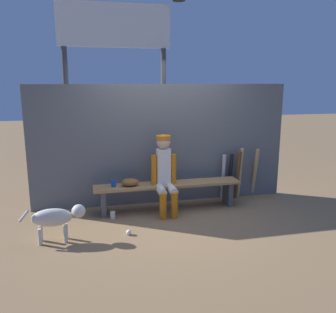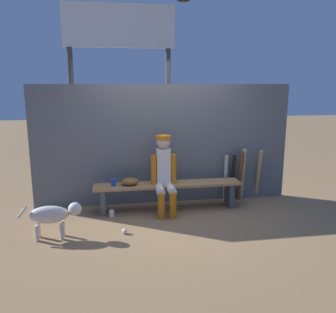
# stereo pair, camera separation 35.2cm
# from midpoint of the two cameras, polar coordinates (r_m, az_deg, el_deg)

# --- Properties ---
(ground_plane) EXTENTS (30.00, 30.00, 0.00)m
(ground_plane) POSITION_cam_midpoint_polar(r_m,az_deg,el_deg) (5.86, -1.74, -8.65)
(ground_plane) COLOR olive
(chainlink_fence) EXTENTS (4.42, 0.03, 2.04)m
(chainlink_fence) POSITION_cam_midpoint_polar(r_m,az_deg,el_deg) (5.96, -2.53, 1.90)
(chainlink_fence) COLOR #595E63
(chainlink_fence) RESTS_ON ground_plane
(dugout_bench) EXTENTS (2.41, 0.36, 0.45)m
(dugout_bench) POSITION_cam_midpoint_polar(r_m,az_deg,el_deg) (5.74, -1.76, -5.38)
(dugout_bench) COLOR #AD7F4C
(dugout_bench) RESTS_ON ground_plane
(player_seated) EXTENTS (0.41, 0.55, 1.25)m
(player_seated) POSITION_cam_midpoint_polar(r_m,az_deg,el_deg) (5.54, -2.34, -2.58)
(player_seated) COLOR silver
(player_seated) RESTS_ON ground_plane
(baseball_glove) EXTENTS (0.28, 0.20, 0.12)m
(baseball_glove) POSITION_cam_midpoint_polar(r_m,az_deg,el_deg) (5.62, -8.00, -4.20)
(baseball_glove) COLOR brown
(baseball_glove) RESTS_ON dugout_bench
(bat_aluminum_silver) EXTENTS (0.08, 0.15, 0.83)m
(bat_aluminum_silver) POSITION_cam_midpoint_polar(r_m,az_deg,el_deg) (6.28, 7.44, -3.36)
(bat_aluminum_silver) COLOR #B7B7BC
(bat_aluminum_silver) RESTS_ON ground_plane
(bat_aluminum_black) EXTENTS (0.07, 0.17, 0.83)m
(bat_aluminum_black) POSITION_cam_midpoint_polar(r_m,az_deg,el_deg) (6.34, 8.57, -3.22)
(bat_aluminum_black) COLOR black
(bat_aluminum_black) RESTS_ON ground_plane
(bat_wood_dark) EXTENTS (0.07, 0.20, 0.89)m
(bat_wood_dark) POSITION_cam_midpoint_polar(r_m,az_deg,el_deg) (6.31, 9.75, -3.05)
(bat_wood_dark) COLOR brown
(bat_wood_dark) RESTS_ON ground_plane
(bat_wood_natural) EXTENTS (0.10, 0.25, 0.93)m
(bat_wood_natural) POSITION_cam_midpoint_polar(r_m,az_deg,el_deg) (6.40, 10.14, -2.65)
(bat_wood_natural) COLOR tan
(bat_wood_natural) RESTS_ON ground_plane
(bat_wood_tan) EXTENTS (0.10, 0.28, 0.91)m
(bat_wood_tan) POSITION_cam_midpoint_polar(r_m,az_deg,el_deg) (6.52, 12.54, -2.57)
(bat_wood_tan) COLOR tan
(bat_wood_tan) RESTS_ON ground_plane
(baseball) EXTENTS (0.07, 0.07, 0.07)m
(baseball) POSITION_cam_midpoint_polar(r_m,az_deg,el_deg) (4.98, -8.50, -12.21)
(baseball) COLOR white
(baseball) RESTS_ON ground_plane
(cup_on_ground) EXTENTS (0.08, 0.08, 0.11)m
(cup_on_ground) POSITION_cam_midpoint_polar(r_m,az_deg,el_deg) (5.57, -10.86, -9.40)
(cup_on_ground) COLOR silver
(cup_on_ground) RESTS_ON ground_plane
(cup_on_bench) EXTENTS (0.08, 0.08, 0.11)m
(cup_on_bench) POSITION_cam_midpoint_polar(r_m,az_deg,el_deg) (5.62, -10.67, -4.34)
(cup_on_bench) COLOR #1E47AD
(cup_on_bench) RESTS_ON dugout_bench
(scoreboard) EXTENTS (2.32, 0.27, 3.71)m
(scoreboard) POSITION_cam_midpoint_polar(r_m,az_deg,el_deg) (6.76, -9.62, 16.58)
(scoreboard) COLOR #3F3F42
(scoreboard) RESTS_ON ground_plane
(dog) EXTENTS (0.84, 0.20, 0.49)m
(dog) POSITION_cam_midpoint_polar(r_m,az_deg,el_deg) (4.91, -19.78, -9.40)
(dog) COLOR beige
(dog) RESTS_ON ground_plane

